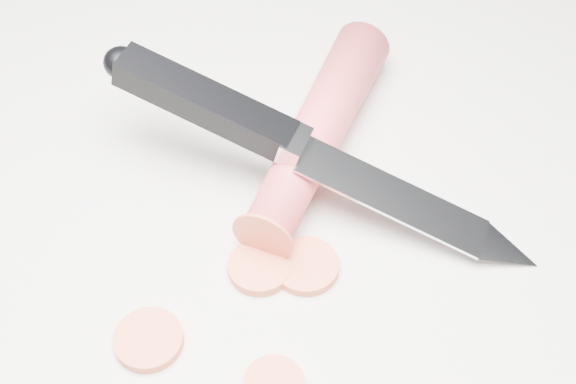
{
  "coord_description": "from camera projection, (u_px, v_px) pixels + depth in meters",
  "views": [
    {
      "loc": [
        -0.0,
        -0.26,
        0.39
      ],
      "look_at": [
        -0.0,
        0.05,
        0.02
      ],
      "focal_mm": 50.0,
      "sensor_mm": 36.0,
      "label": 1
    }
  ],
  "objects": [
    {
      "name": "ground",
      "position": [
        293.0,
        280.0,
        0.47
      ],
      "size": [
        2.4,
        2.4,
        0.0
      ],
      "primitive_type": "plane",
      "color": "beige",
      "rests_on": "ground"
    },
    {
      "name": "kitchen_knife",
      "position": [
        319.0,
        153.0,
        0.48
      ],
      "size": [
        0.27,
        0.14,
        0.08
      ],
      "primitive_type": null,
      "color": "silver",
      "rests_on": "ground"
    },
    {
      "name": "carrot",
      "position": [
        318.0,
        131.0,
        0.52
      ],
      "size": [
        0.1,
        0.18,
        0.03
      ],
      "primitive_type": "cylinder",
      "rotation": [
        1.57,
        0.0,
        -0.39
      ],
      "color": "#D93A42",
      "rests_on": "ground"
    },
    {
      "name": "carrot_slice_5",
      "position": [
        306.0,
        266.0,
        0.47
      ],
      "size": [
        0.04,
        0.04,
        0.01
      ],
      "primitive_type": "cylinder",
      "color": "#DC5637",
      "rests_on": "ground"
    },
    {
      "name": "carrot_slice_1",
      "position": [
        274.0,
        384.0,
        0.42
      ],
      "size": [
        0.03,
        0.03,
        0.01
      ],
      "primitive_type": "cylinder",
      "color": "#DC5637",
      "rests_on": "ground"
    },
    {
      "name": "carrot_slice_2",
      "position": [
        260.0,
        267.0,
        0.47
      ],
      "size": [
        0.04,
        0.04,
        0.01
      ],
      "primitive_type": "cylinder",
      "color": "#DC5637",
      "rests_on": "ground"
    },
    {
      "name": "carrot_slice_0",
      "position": [
        149.0,
        340.0,
        0.44
      ],
      "size": [
        0.04,
        0.04,
        0.01
      ],
      "primitive_type": "cylinder",
      "color": "#DC5637",
      "rests_on": "ground"
    }
  ]
}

